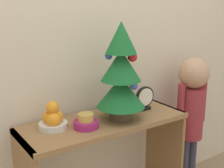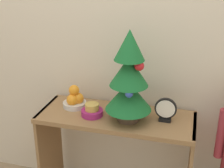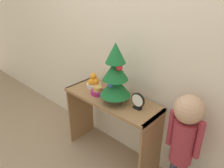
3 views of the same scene
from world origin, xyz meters
name	(u,v)px [view 3 (image 3 of 3)]	position (x,y,z in m)	size (l,w,h in m)	color
ground_plane	(99,163)	(0.00, 0.00, 0.00)	(12.00, 12.00, 0.00)	#997F60
back_wall	(129,40)	(0.00, 0.43, 1.25)	(7.00, 0.05, 2.50)	beige
console_table	(111,113)	(0.00, 0.19, 0.55)	(1.00, 0.39, 0.73)	olive
mini_tree	(115,75)	(0.09, 0.15, 1.00)	(0.28, 0.28, 0.57)	#4C3828
fruit_bowl	(94,82)	(-0.30, 0.24, 0.78)	(0.16, 0.16, 0.16)	silver
singing_bowl	(98,91)	(-0.15, 0.15, 0.76)	(0.14, 0.14, 0.08)	#9E2366
desk_clock	(138,101)	(0.31, 0.20, 0.80)	(0.14, 0.04, 0.16)	black
child_figure	(184,134)	(0.76, 0.20, 0.68)	(0.28, 0.22, 1.02)	#38384C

